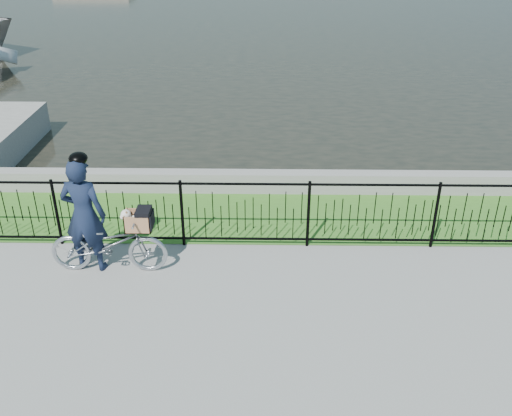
{
  "coord_description": "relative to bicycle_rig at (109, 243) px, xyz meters",
  "views": [
    {
      "loc": [
        0.3,
        -6.32,
        4.86
      ],
      "look_at": [
        0.18,
        1.0,
        1.0
      ],
      "focal_mm": 40.0,
      "sensor_mm": 36.0,
      "label": 1
    }
  ],
  "objects": [
    {
      "name": "bicycle_rig",
      "position": [
        0.0,
        0.0,
        0.0
      ],
      "size": [
        1.74,
        0.61,
        1.06
      ],
      "color": "#A3A7AF",
      "rests_on": "ground"
    },
    {
      "name": "ground",
      "position": [
        1.99,
        -0.86,
        -0.47
      ],
      "size": [
        120.0,
        120.0,
        0.0
      ],
      "primitive_type": "plane",
      "color": "gray",
      "rests_on": "ground"
    },
    {
      "name": "fence",
      "position": [
        1.99,
        0.74,
        0.11
      ],
      "size": [
        14.0,
        0.06,
        1.15
      ],
      "primitive_type": null,
      "color": "black",
      "rests_on": "ground"
    },
    {
      "name": "quay_wall",
      "position": [
        1.99,
        2.74,
        -0.27
      ],
      "size": [
        60.0,
        0.3,
        0.4
      ],
      "primitive_type": "cube",
      "color": "gray",
      "rests_on": "ground"
    },
    {
      "name": "grass_strip",
      "position": [
        1.99,
        1.74,
        -0.47
      ],
      "size": [
        60.0,
        2.0,
        0.01
      ],
      "primitive_type": "cube",
      "color": "#3A7123",
      "rests_on": "ground"
    },
    {
      "name": "cyclist",
      "position": [
        -0.34,
        0.06,
        0.45
      ],
      "size": [
        0.71,
        0.51,
        1.87
      ],
      "color": "#111A31",
      "rests_on": "ground"
    }
  ]
}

